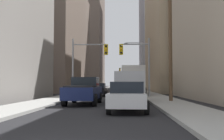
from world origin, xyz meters
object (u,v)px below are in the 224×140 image
object	(u,v)px
cargo_van_silver	(129,86)
traffic_signal_far_right	(127,73)
traffic_signal_near_left	(88,58)
traffic_signal_near_right	(136,58)
sedan_white	(127,97)
city_bus	(133,80)
sedan_black	(98,89)
pickup_truck_navy	(84,91)
sedan_grey	(126,91)

from	to	relation	value
cargo_van_silver	traffic_signal_far_right	bearing A→B (deg)	89.41
traffic_signal_far_right	traffic_signal_near_left	bearing A→B (deg)	-96.21
cargo_van_silver	traffic_signal_near_right	distance (m)	7.50
sedan_white	cargo_van_silver	bearing A→B (deg)	88.05
city_bus	sedan_white	bearing A→B (deg)	-92.85
city_bus	sedan_white	xyz separation A→B (m)	(-1.03, -20.71, -1.16)
sedan_black	traffic_signal_near_left	distance (m)	5.61
pickup_truck_navy	traffic_signal_near_right	size ratio (longest dim) A/B	0.91
pickup_truck_navy	traffic_signal_near_right	xyz separation A→B (m)	(4.03, 8.35, 3.07)
sedan_grey	traffic_signal_near_left	bearing A→B (deg)	159.60
sedan_black	traffic_signal_near_left	world-z (taller)	traffic_signal_near_left
sedan_black	sedan_white	bearing A→B (deg)	-79.96
traffic_signal_near_right	traffic_signal_far_right	xyz separation A→B (m)	(-0.35, 41.37, 0.04)
pickup_truck_navy	traffic_signal_far_right	size ratio (longest dim) A/B	0.91
traffic_signal_far_right	pickup_truck_navy	bearing A→B (deg)	-94.24
pickup_truck_navy	sedan_black	bearing A→B (deg)	91.00
cargo_van_silver	traffic_signal_far_right	xyz separation A→B (m)	(0.50, 48.31, 2.76)
sedan_white	traffic_signal_far_right	distance (m)	54.94
cargo_van_silver	traffic_signal_far_right	distance (m)	48.39
pickup_truck_navy	traffic_signal_far_right	distance (m)	49.95
cargo_van_silver	sedan_black	distance (m)	11.97
traffic_signal_near_left	traffic_signal_far_right	xyz separation A→B (m)	(4.50, 41.37, 0.01)
sedan_black	traffic_signal_near_right	xyz separation A→B (m)	(4.26, -4.53, 3.24)
cargo_van_silver	traffic_signal_near_left	xyz separation A→B (m)	(-4.00, 6.94, 2.75)
cargo_van_silver	sedan_grey	distance (m)	5.56
pickup_truck_navy	traffic_signal_near_right	bearing A→B (deg)	64.23
city_bus	traffic_signal_near_left	world-z (taller)	traffic_signal_near_left
pickup_truck_navy	sedan_white	bearing A→B (deg)	-59.99
pickup_truck_navy	sedan_grey	bearing A→B (deg)	66.78
sedan_white	city_bus	bearing A→B (deg)	87.15
city_bus	traffic_signal_far_right	size ratio (longest dim) A/B	1.93
sedan_black	traffic_signal_far_right	distance (m)	37.19
sedan_white	sedan_grey	size ratio (longest dim) A/B	1.00
traffic_signal_near_left	sedan_white	bearing A→B (deg)	-74.34
cargo_van_silver	traffic_signal_near_right	world-z (taller)	traffic_signal_near_right
pickup_truck_navy	traffic_signal_near_left	size ratio (longest dim) A/B	0.91
city_bus	traffic_signal_near_left	size ratio (longest dim) A/B	1.93
cargo_van_silver	traffic_signal_near_right	xyz separation A→B (m)	(0.85, 6.94, 2.72)
city_bus	traffic_signal_far_right	bearing A→B (deg)	90.52
sedan_white	sedan_grey	xyz separation A→B (m)	(0.02, 12.06, 0.00)
sedan_white	traffic_signal_near_left	size ratio (longest dim) A/B	0.71
pickup_truck_navy	traffic_signal_near_right	world-z (taller)	traffic_signal_near_right
sedan_black	city_bus	bearing A→B (deg)	32.74
city_bus	traffic_signal_near_right	xyz separation A→B (m)	(0.04, -7.24, 2.08)
city_bus	sedan_black	size ratio (longest dim) A/B	2.73
sedan_black	pickup_truck_navy	bearing A→B (deg)	-89.00
city_bus	traffic_signal_far_right	distance (m)	34.20
traffic_signal_far_right	city_bus	bearing A→B (deg)	-89.48
sedan_black	traffic_signal_near_right	size ratio (longest dim) A/B	0.71
traffic_signal_near_left	traffic_signal_far_right	bearing A→B (deg)	83.79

